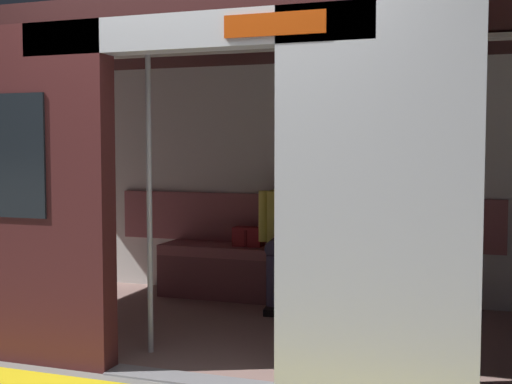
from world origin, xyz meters
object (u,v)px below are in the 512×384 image
person_seated (289,225)px  grab_pole_door (149,196)px  bench_seat (290,262)px  handbag (248,237)px  grab_pole_far (293,198)px  train_car (245,132)px  book (327,248)px

person_seated → grab_pole_door: 1.71m
bench_seat → handbag: handbag is taller
bench_seat → grab_pole_far: grab_pole_far is taller
grab_pole_far → grab_pole_door: bearing=6.4°
train_car → grab_pole_door: train_car is taller
train_car → person_seated: size_ratio=5.33×
bench_seat → grab_pole_far: 1.76m
person_seated → train_car: bearing=84.5°
bench_seat → grab_pole_door: grab_pole_door is taller
handbag → book: bearing=-176.7°
bench_seat → book: book is taller
grab_pole_door → train_car: bearing=-118.1°
train_car → handbag: bearing=-71.6°
train_car → grab_pole_far: (-0.55, 0.63, -0.42)m
book → grab_pole_door: bearing=84.6°
train_car → bench_seat: size_ratio=2.66×
handbag → grab_pole_far: 1.88m
handbag → book: size_ratio=1.18×
person_seated → grab_pole_far: size_ratio=0.58×
bench_seat → book: (-0.31, -0.08, 0.13)m
train_car → handbag: (0.32, -0.96, -0.90)m
train_car → person_seated: 1.17m
bench_seat → book: bearing=-165.0°
handbag → book: 0.71m
bench_seat → person_seated: person_seated is taller
bench_seat → grab_pole_door: (0.47, 1.66, 0.68)m
grab_pole_door → grab_pole_far: 0.95m
book → grab_pole_far: grab_pole_far is taller
train_car → grab_pole_far: 0.94m
book → grab_pole_far: size_ratio=0.11×
book → grab_pole_door: grab_pole_door is taller
handbag → grab_pole_door: grab_pole_door is taller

